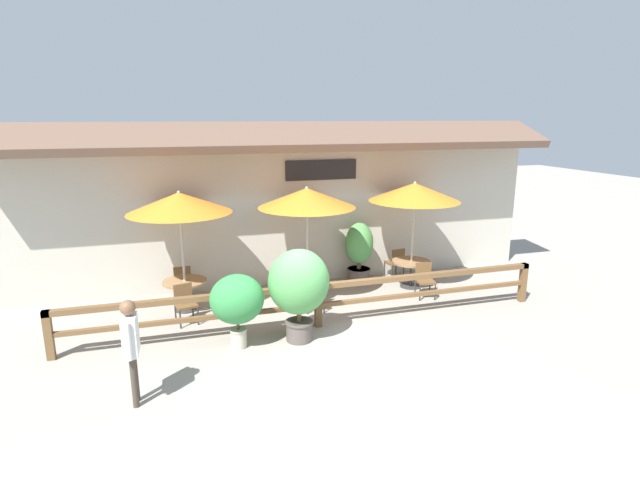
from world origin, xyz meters
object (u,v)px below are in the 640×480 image
chair_far_wallside (396,261)px  potted_plant_broad_leaf (359,250)px  chair_near_wallside (183,280)px  patio_umbrella_far (415,192)px  patio_umbrella_near (179,203)px  dining_table_near (185,286)px  chair_middle_wallside (298,272)px  dining_table_middle (307,277)px  pedestrian (131,339)px  chair_near_streetside (185,302)px  chair_middle_streetside (314,290)px  dining_table_far (411,266)px  patio_umbrella_middle (307,198)px  potted_plant_small_flowering (299,285)px  potted_plant_tall_tropical (237,301)px  chair_far_streetside (425,279)px

chair_far_wallside → potted_plant_broad_leaf: bearing=-6.1°
chair_near_wallside → patio_umbrella_far: patio_umbrella_far is taller
patio_umbrella_near → dining_table_near: patio_umbrella_near is taller
chair_near_wallside → chair_middle_wallside: same height
chair_far_wallside → dining_table_middle: bearing=10.0°
pedestrian → chair_near_streetside: bearing=165.8°
chair_near_wallside → chair_middle_streetside: same height
dining_table_far → potted_plant_broad_leaf: size_ratio=0.61×
dining_table_middle → chair_middle_wallside: chair_middle_wallside is taller
chair_middle_streetside → chair_near_wallside: bearing=157.0°
dining_table_middle → dining_table_far: (2.83, 0.09, 0.00)m
patio_umbrella_middle → chair_near_wallside: bearing=162.4°
dining_table_near → patio_umbrella_far: size_ratio=0.36×
potted_plant_small_flowering → dining_table_near: bearing=131.9°
patio_umbrella_near → chair_near_wallside: bearing=92.7°
dining_table_far → pedestrian: (-6.60, -3.75, 0.54)m
patio_umbrella_far → chair_far_wallside: patio_umbrella_far is taller
chair_near_wallside → chair_middle_streetside: bearing=150.3°
potted_plant_broad_leaf → potted_plant_small_flowering: bearing=-128.8°
dining_table_middle → chair_far_wallside: 2.90m
potted_plant_small_flowering → patio_umbrella_near: bearing=131.9°
patio_umbrella_far → pedestrian: 7.72m
potted_plant_broad_leaf → chair_middle_wallside: bearing=-175.0°
chair_near_streetside → pedestrian: pedestrian is taller
chair_middle_wallside → potted_plant_tall_tropical: size_ratio=0.58×
chair_near_streetside → dining_table_middle: chair_near_streetside is taller
patio_umbrella_middle → potted_plant_tall_tropical: bearing=-132.4°
patio_umbrella_near → dining_table_far: 6.02m
chair_middle_wallside → dining_table_far: size_ratio=0.85×
chair_middle_wallside → patio_umbrella_far: size_ratio=0.31×
potted_plant_tall_tropical → chair_far_streetside: bearing=17.1°
dining_table_far → chair_far_wallside: 0.80m
chair_near_wallside → potted_plant_tall_tropical: 3.26m
chair_far_streetside → potted_plant_tall_tropical: potted_plant_tall_tropical is taller
chair_near_wallside → chair_far_wallside: 5.67m
chair_near_streetside → patio_umbrella_middle: 3.60m
dining_table_far → chair_near_streetside: bearing=-172.8°
chair_near_wallside → chair_far_streetside: (5.71, -1.62, 0.00)m
chair_far_streetside → potted_plant_small_flowering: (-3.58, -1.49, 0.69)m
patio_umbrella_near → potted_plant_tall_tropical: size_ratio=1.88×
dining_table_far → potted_plant_tall_tropical: potted_plant_tall_tropical is taller
potted_plant_tall_tropical → potted_plant_broad_leaf: (3.64, 3.01, -0.06)m
dining_table_middle → chair_middle_wallside: size_ratio=1.17×
patio_umbrella_near → chair_near_streetside: (-0.03, -0.78, -2.03)m
potted_plant_small_flowering → patio_umbrella_far: bearing=32.3°
chair_middle_streetside → patio_umbrella_far: size_ratio=0.31×
patio_umbrella_middle → dining_table_far: bearing=1.9°
chair_far_streetside → chair_far_wallside: size_ratio=1.00×
patio_umbrella_far → chair_far_wallside: size_ratio=3.26×
dining_table_near → dining_table_far: size_ratio=1.00×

